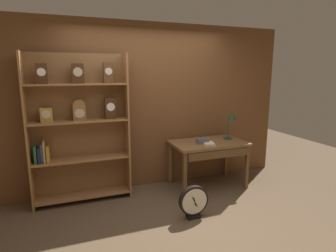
# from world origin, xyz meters

# --- Properties ---
(ground_plane) EXTENTS (10.00, 10.00, 0.00)m
(ground_plane) POSITION_xyz_m (0.00, 0.00, 0.00)
(ground_plane) COLOR brown
(back_wood_panel) EXTENTS (4.80, 0.05, 2.60)m
(back_wood_panel) POSITION_xyz_m (0.00, 1.40, 1.30)
(back_wood_panel) COLOR brown
(back_wood_panel) RESTS_ON ground
(bookshelf) EXTENTS (1.35, 0.30, 2.10)m
(bookshelf) POSITION_xyz_m (-1.06, 1.17, 1.09)
(bookshelf) COLOR #9E6B3D
(bookshelf) RESTS_ON ground
(workbench) EXTENTS (1.18, 0.71, 0.74)m
(workbench) POSITION_xyz_m (0.89, 0.96, 0.66)
(workbench) COLOR brown
(workbench) RESTS_ON ground
(desk_lamp) EXTENTS (0.19, 0.19, 0.46)m
(desk_lamp) POSITION_xyz_m (1.34, 1.02, 1.01)
(desk_lamp) COLOR #1E472D
(desk_lamp) RESTS_ON workbench
(toolbox_small) EXTENTS (0.18, 0.10, 0.08)m
(toolbox_small) POSITION_xyz_m (0.76, 0.93, 0.78)
(toolbox_small) COLOR #595960
(toolbox_small) RESTS_ON workbench
(open_repair_manual) EXTENTS (0.22, 0.26, 0.02)m
(open_repair_manual) POSITION_xyz_m (0.83, 0.86, 0.76)
(open_repair_manual) COLOR silver
(open_repair_manual) RESTS_ON workbench
(round_clock_large) EXTENTS (0.39, 0.11, 0.43)m
(round_clock_large) POSITION_xyz_m (0.24, 0.14, 0.22)
(round_clock_large) COLOR black
(round_clock_large) RESTS_ON ground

